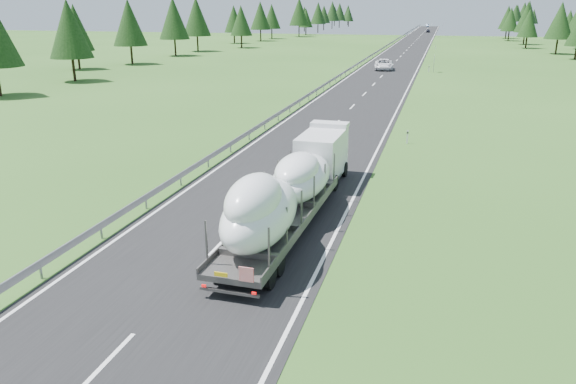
% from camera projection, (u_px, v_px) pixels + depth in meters
% --- Properties ---
extents(ground, '(400.00, 400.00, 0.00)m').
position_uv_depth(ground, '(107.00, 362.00, 16.17)').
color(ground, '#2A521B').
rests_on(ground, ground).
extents(road_surface, '(10.00, 400.00, 0.02)m').
position_uv_depth(road_surface, '(397.00, 60.00, 107.76)').
color(road_surface, black).
rests_on(road_surface, ground).
extents(guardrail, '(0.10, 400.00, 0.76)m').
position_uv_depth(guardrail, '(370.00, 56.00, 108.84)').
color(guardrail, slate).
rests_on(guardrail, ground).
extents(marker_posts, '(0.13, 350.08, 1.00)m').
position_uv_depth(marker_posts, '(438.00, 41.00, 156.35)').
color(marker_posts, silver).
rests_on(marker_posts, ground).
extents(highway_sign, '(0.08, 0.90, 2.60)m').
position_uv_depth(highway_sign, '(434.00, 60.00, 87.08)').
color(highway_sign, slate).
rests_on(highway_sign, ground).
extents(tree_line_left, '(15.36, 341.70, 12.59)m').
position_uv_depth(tree_line_left, '(253.00, 17.00, 155.68)').
color(tree_line_left, black).
rests_on(tree_line_left, ground).
extents(boat_truck, '(2.72, 17.13, 3.84)m').
position_uv_depth(boat_truck, '(291.00, 184.00, 25.85)').
color(boat_truck, silver).
rests_on(boat_truck, ground).
extents(distant_van, '(3.42, 6.38, 1.71)m').
position_uv_depth(distant_van, '(384.00, 64.00, 90.60)').
color(distant_van, white).
rests_on(distant_van, ground).
extents(distant_car_dark, '(1.54, 3.79, 1.29)m').
position_uv_depth(distant_car_dark, '(428.00, 31.00, 220.98)').
color(distant_car_dark, black).
rests_on(distant_car_dark, ground).
extents(distant_car_blue, '(1.50, 4.00, 1.31)m').
position_uv_depth(distant_car_blue, '(427.00, 26.00, 280.95)').
color(distant_car_blue, '#182C43').
rests_on(distant_car_blue, ground).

